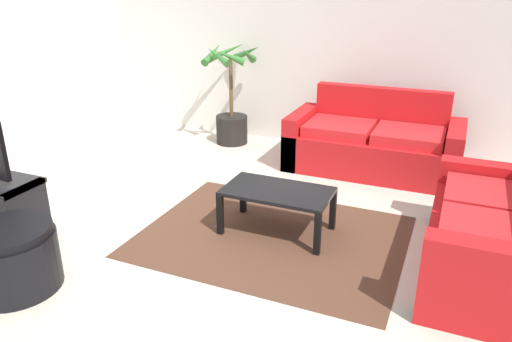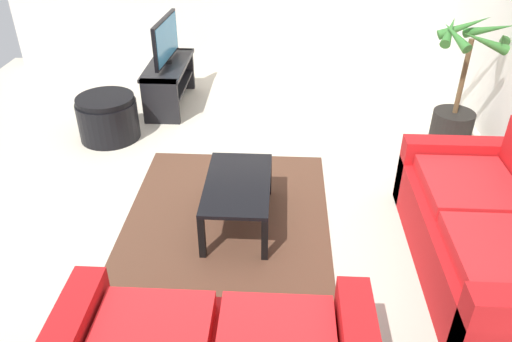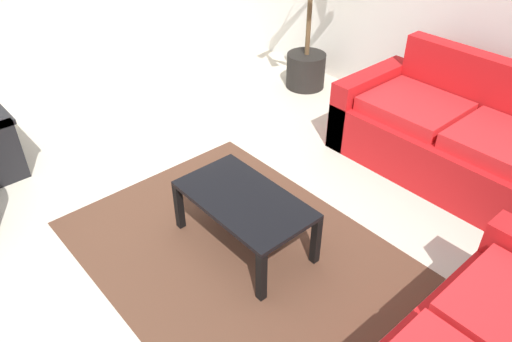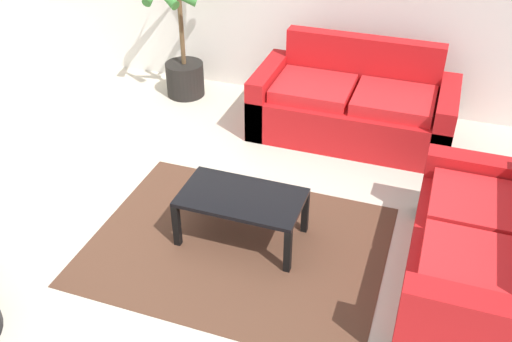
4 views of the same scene
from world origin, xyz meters
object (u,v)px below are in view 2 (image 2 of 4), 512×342
at_px(coffee_table, 238,188).
at_px(potted_palm, 458,101).
at_px(tv_stand, 169,78).
at_px(couch_main, 492,239).
at_px(ottoman, 108,118).
at_px(tv, 166,40).

height_order(coffee_table, potted_palm, potted_palm).
distance_m(tv_stand, coffee_table, 2.53).
bearing_deg(couch_main, ottoman, -119.51).
xyz_separation_m(tv_stand, ottoman, (0.89, -0.49, -0.11)).
bearing_deg(coffee_table, ottoman, -133.24).
distance_m(couch_main, tv, 4.02).
relative_size(tv_stand, potted_palm, 0.83).
distance_m(couch_main, tv_stand, 3.99).
height_order(tv, ottoman, tv).
distance_m(potted_palm, ottoman, 3.64).
height_order(potted_palm, ottoman, potted_palm).
distance_m(couch_main, coffee_table, 1.90).
distance_m(couch_main, potted_palm, 1.97).
bearing_deg(tv, tv_stand, -93.81).
height_order(coffee_table, ottoman, ottoman).
bearing_deg(ottoman, coffee_table, 46.76).
bearing_deg(tv_stand, potted_palm, 74.98).
bearing_deg(coffee_table, potted_palm, 124.71).
xyz_separation_m(couch_main, ottoman, (-1.90, -3.35, -0.07)).
height_order(tv_stand, coffee_table, tv_stand).
distance_m(tv, ottoman, 1.16).
relative_size(tv, potted_palm, 0.65).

